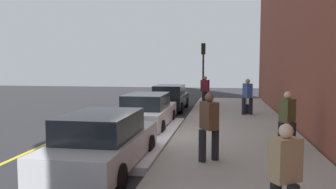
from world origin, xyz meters
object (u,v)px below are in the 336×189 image
parked_car_white (147,111)px  rolling_suitcase (246,109)px  parked_car_silver (104,142)px  parked_car_black (170,98)px  pedestrian_brown_coat (209,125)px  traffic_light_pole (203,63)px  pedestrian_olive_coat (287,118)px  pedestrian_blue_coat (247,96)px  pedestrian_burgundy_coat (205,90)px  pedestrian_tan_coat (285,174)px

parked_car_white → rolling_suitcase: 6.18m
parked_car_silver → parked_car_black: (11.82, 0.17, -0.00)m
pedestrian_brown_coat → traffic_light_pole: traffic_light_pole is taller
pedestrian_olive_coat → pedestrian_blue_coat: bearing=5.6°
parked_car_black → parked_car_white: bearing=-179.9°
traffic_light_pole → rolling_suitcase: 4.97m
pedestrian_blue_coat → pedestrian_burgundy_coat: bearing=31.4°
parked_car_silver → pedestrian_burgundy_coat: bearing=-7.6°
parked_car_black → rolling_suitcase: (-1.73, -4.37, -0.36)m
parked_car_white → parked_car_black: same height
pedestrian_burgundy_coat → pedestrian_olive_coat: bearing=-164.4°
parked_car_silver → pedestrian_blue_coat: pedestrian_blue_coat is taller
pedestrian_burgundy_coat → rolling_suitcase: bearing=-146.1°
pedestrian_blue_coat → rolling_suitcase: bearing=3.1°
parked_car_black → pedestrian_olive_coat: pedestrian_olive_coat is taller
parked_car_black → pedestrian_olive_coat: bearing=-151.3°
parked_car_black → pedestrian_tan_coat: pedestrian_tan_coat is taller
parked_car_white → pedestrian_blue_coat: 5.93m
pedestrian_blue_coat → parked_car_white: bearing=132.4°
parked_car_black → pedestrian_burgundy_coat: pedestrian_burgundy_coat is taller
parked_car_black → traffic_light_pole: (1.81, -1.88, 2.07)m
parked_car_silver → parked_car_black: 11.82m
pedestrian_olive_coat → traffic_light_pole: bearing=16.2°
pedestrian_olive_coat → rolling_suitcase: size_ratio=2.06×
traffic_light_pole → parked_car_white: bearing=166.8°
pedestrian_olive_coat → parked_car_black: bearing=28.7°
parked_car_silver → parked_car_white: 5.72m
parked_car_black → pedestrian_blue_coat: 4.89m
parked_car_black → pedestrian_brown_coat: (-11.00, -2.80, 0.36)m
parked_car_black → rolling_suitcase: bearing=-111.6°
parked_car_silver → pedestrian_burgundy_coat: size_ratio=2.58×
pedestrian_tan_coat → pedestrian_brown_coat: (3.68, 1.30, 0.08)m
pedestrian_tan_coat → traffic_light_pole: traffic_light_pole is taller
pedestrian_blue_coat → pedestrian_olive_coat: 7.21m
traffic_light_pole → pedestrian_olive_coat: bearing=-163.8°
parked_car_black → rolling_suitcase: 4.71m
parked_car_black → pedestrian_tan_coat: 15.24m
parked_car_black → traffic_light_pole: 3.33m
parked_car_white → pedestrian_burgundy_coat: pedestrian_burgundy_coat is taller
pedestrian_olive_coat → pedestrian_tan_coat: bearing=169.6°
pedestrian_blue_coat → pedestrian_brown_coat: bearing=169.9°
parked_car_white → pedestrian_olive_coat: (-3.19, -5.08, 0.33)m
parked_car_silver → pedestrian_tan_coat: 4.87m
parked_car_black → pedestrian_burgundy_coat: size_ratio=2.55×
parked_car_white → pedestrian_tan_coat: (-8.58, -4.09, 0.28)m
parked_car_black → pedestrian_burgundy_coat: (1.81, -2.00, 0.38)m
parked_car_black → pedestrian_blue_coat: size_ratio=2.55×
pedestrian_blue_coat → pedestrian_burgundy_coat: (3.92, 2.39, 0.00)m
parked_car_white → pedestrian_olive_coat: 6.00m
parked_car_white → pedestrian_olive_coat: size_ratio=2.71×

